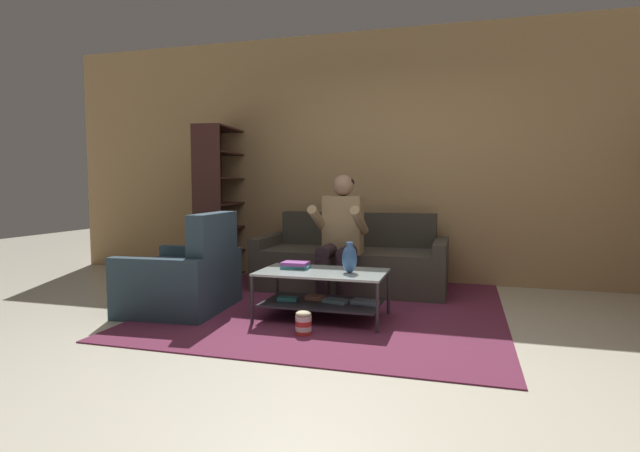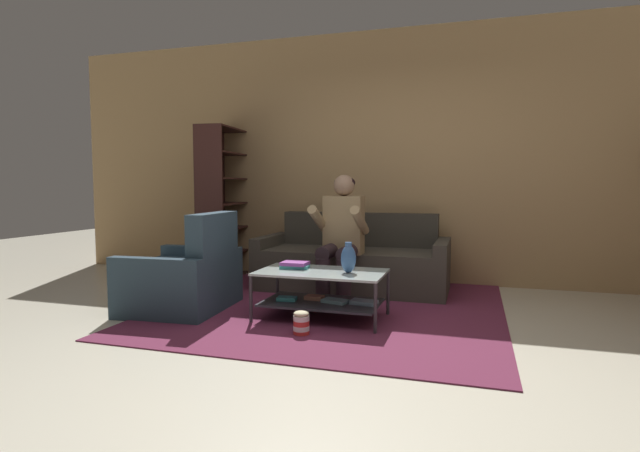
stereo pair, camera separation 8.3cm
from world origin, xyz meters
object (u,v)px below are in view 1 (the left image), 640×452
(vase, at_px, (350,258))
(couch, at_px, (352,263))
(bookshelf, at_px, (219,214))
(popcorn_tub, at_px, (303,323))
(book_stack, at_px, (296,265))
(armchair, at_px, (184,279))
(person_seated_center, at_px, (340,232))
(coffee_table, at_px, (323,288))

(vase, bearing_deg, couch, 101.79)
(bookshelf, xyz_separation_m, popcorn_tub, (1.72, -1.96, -0.68))
(vase, distance_m, book_stack, 0.51)
(popcorn_tub, bearing_deg, armchair, 161.76)
(person_seated_center, bearing_deg, book_stack, -107.69)
(vase, distance_m, popcorn_tub, 0.67)
(person_seated_center, distance_m, vase, 0.84)
(couch, distance_m, vase, 1.35)
(couch, bearing_deg, armchair, -132.95)
(book_stack, bearing_deg, couch, 79.55)
(couch, distance_m, popcorn_tub, 1.76)
(popcorn_tub, bearing_deg, bookshelf, 131.20)
(vase, relative_size, popcorn_tub, 1.35)
(bookshelf, bearing_deg, coffee_table, -40.61)
(person_seated_center, bearing_deg, bookshelf, 156.78)
(couch, distance_m, bookshelf, 1.78)
(coffee_table, bearing_deg, armchair, -177.48)
(book_stack, bearing_deg, coffee_table, -13.09)
(coffee_table, bearing_deg, couch, 91.91)
(person_seated_center, relative_size, vase, 4.86)
(coffee_table, xyz_separation_m, armchair, (-1.28, -0.06, 0.02))
(popcorn_tub, bearing_deg, vase, 61.25)
(couch, relative_size, armchair, 2.05)
(book_stack, height_order, bookshelf, bookshelf)
(armchair, bearing_deg, vase, 1.39)
(person_seated_center, bearing_deg, popcorn_tub, -88.98)
(couch, xyz_separation_m, armchair, (-1.24, -1.33, 0.00))
(coffee_table, distance_m, vase, 0.35)
(couch, distance_m, person_seated_center, 0.64)
(book_stack, bearing_deg, popcorn_tub, -65.29)
(couch, bearing_deg, person_seated_center, -90.00)
(person_seated_center, bearing_deg, coffee_table, -86.82)
(armchair, bearing_deg, bookshelf, 106.48)
(armchair, relative_size, popcorn_tub, 5.25)
(bookshelf, height_order, armchair, bookshelf)
(vase, xyz_separation_m, armchair, (-1.51, -0.04, -0.24))
(couch, distance_m, book_stack, 1.24)
(book_stack, relative_size, bookshelf, 0.14)
(person_seated_center, bearing_deg, couch, 90.00)
(couch, height_order, bookshelf, bookshelf)
(bookshelf, distance_m, armchair, 1.69)
(coffee_table, distance_m, bookshelf, 2.35)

